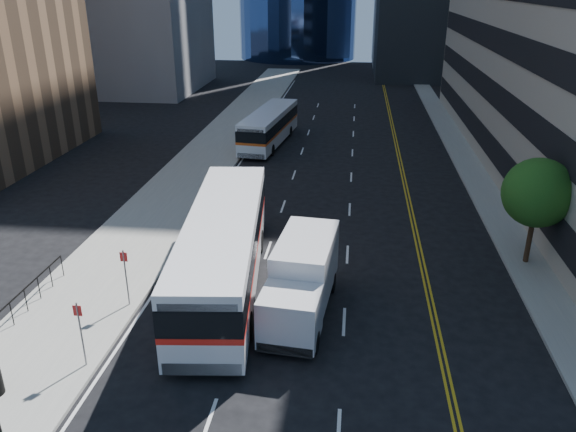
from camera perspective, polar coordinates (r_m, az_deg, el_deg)
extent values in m
plane|color=black|center=(21.26, 4.18, -13.51)|extent=(160.00, 160.00, 0.00)
cube|color=gray|center=(45.32, -7.58, 6.59)|extent=(5.00, 90.00, 0.15)
cube|color=gray|center=(44.76, 17.53, 5.51)|extent=(2.00, 90.00, 0.15)
cylinder|color=#332114|center=(28.84, 23.30, -2.29)|extent=(0.24, 0.24, 2.20)
sphere|color=#194A15|center=(27.98, 24.05, 2.17)|extent=(3.20, 3.20, 3.20)
cube|color=silver|center=(24.88, -6.47, -5.07)|extent=(4.28, 13.50, 1.22)
cube|color=red|center=(24.56, -6.54, -3.59)|extent=(4.30, 13.53, 0.24)
cube|color=black|center=(24.29, -6.60, -2.30)|extent=(4.30, 13.53, 1.00)
cube|color=silver|center=(23.95, -6.69, -0.51)|extent=(4.28, 13.50, 0.55)
cylinder|color=black|center=(21.94, -11.13, -10.89)|extent=(0.45, 1.14, 1.11)
cylinder|color=black|center=(21.57, -4.12, -11.11)|extent=(0.45, 1.14, 1.11)
cylinder|color=black|center=(28.39, -8.24, -2.49)|extent=(0.45, 1.14, 1.11)
cylinder|color=black|center=(28.11, -2.92, -2.54)|extent=(0.45, 1.14, 1.11)
cube|color=white|center=(46.98, -1.89, 8.27)|extent=(3.52, 10.90, 0.98)
cube|color=#DD5314|center=(46.83, -1.90, 8.96)|extent=(3.55, 10.92, 0.20)
cube|color=black|center=(46.72, -1.91, 9.55)|extent=(3.55, 10.92, 0.80)
cube|color=white|center=(46.57, -1.92, 10.35)|extent=(3.52, 10.90, 0.45)
cylinder|color=black|center=(44.38, -4.28, 6.88)|extent=(0.37, 0.92, 0.89)
cylinder|color=black|center=(43.82, -1.67, 6.72)|extent=(0.37, 0.92, 0.89)
cylinder|color=black|center=(50.00, -2.19, 8.74)|extent=(0.37, 0.92, 0.89)
cylinder|color=black|center=(49.50, 0.16, 8.61)|extent=(0.37, 0.92, 0.89)
cube|color=silver|center=(20.71, 0.21, -10.16)|extent=(2.32, 2.16, 1.88)
cube|color=black|center=(19.82, -0.31, -10.60)|extent=(1.94, 0.24, 0.98)
cube|color=silver|center=(23.10, 1.83, -4.90)|extent=(2.54, 4.48, 2.33)
cube|color=black|center=(22.92, 1.33, -8.99)|extent=(2.09, 6.02, 0.22)
cylinder|color=black|center=(21.24, -2.48, -12.08)|extent=(0.33, 0.88, 0.86)
cylinder|color=black|center=(20.91, 2.72, -12.71)|extent=(0.33, 0.88, 0.86)
cylinder|color=black|center=(24.93, 0.11, -6.33)|extent=(0.33, 0.88, 0.86)
cylinder|color=black|center=(24.65, 4.48, -6.77)|extent=(0.33, 0.88, 0.86)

